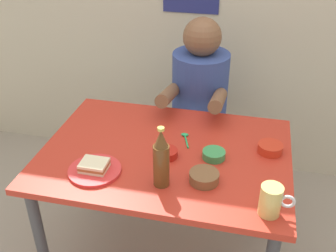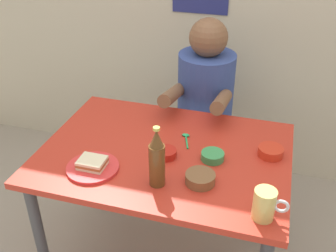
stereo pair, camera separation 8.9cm
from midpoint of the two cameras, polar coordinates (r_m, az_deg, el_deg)
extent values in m
cube|color=#B72D1E|center=(1.79, -1.80, -3.98)|extent=(1.10, 0.80, 0.03)
cylinder|color=#3F3F44|center=(1.97, -18.85, -16.39)|extent=(0.05, 0.05, 0.71)
cylinder|color=#3F3F44|center=(2.41, -10.98, -5.08)|extent=(0.05, 0.05, 0.71)
cylinder|color=#3F3F44|center=(2.25, 12.96, -8.38)|extent=(0.05, 0.05, 0.71)
cylinder|color=#4C4C51|center=(2.58, 3.10, -5.75)|extent=(0.08, 0.08, 0.41)
cylinder|color=#2D2D33|center=(2.46, 3.25, -1.55)|extent=(0.34, 0.34, 0.04)
cylinder|color=#33478C|center=(2.32, 3.45, 4.29)|extent=(0.32, 0.32, 0.52)
sphere|color=brown|center=(2.18, 3.75, 12.63)|extent=(0.21, 0.21, 0.21)
cylinder|color=brown|center=(2.07, -1.22, 4.45)|extent=(0.07, 0.31, 0.14)
cylinder|color=brown|center=(2.03, 5.93, 3.69)|extent=(0.07, 0.31, 0.14)
cylinder|color=red|center=(1.69, -11.96, -6.26)|extent=(0.22, 0.22, 0.01)
cube|color=beige|center=(1.68, -12.01, -5.90)|extent=(0.11, 0.09, 0.01)
cube|color=#9E592D|center=(1.67, -12.05, -5.58)|extent=(0.11, 0.09, 0.01)
cube|color=beige|center=(1.67, -12.10, -5.24)|extent=(0.11, 0.09, 0.01)
cylinder|color=#D1BC66|center=(1.47, 12.77, -10.39)|extent=(0.08, 0.08, 0.12)
torus|color=silver|center=(1.47, 15.08, -10.45)|extent=(0.06, 0.01, 0.06)
cylinder|color=#593819|center=(1.54, -2.64, -5.72)|extent=(0.06, 0.06, 0.18)
cone|color=#593819|center=(1.47, -2.75, -1.81)|extent=(0.05, 0.05, 0.07)
cylinder|color=#BFB74C|center=(1.45, -2.79, -0.45)|extent=(0.03, 0.03, 0.01)
cylinder|color=red|center=(1.81, 13.08, -3.13)|extent=(0.11, 0.11, 0.04)
cylinder|color=#A33521|center=(1.80, 13.12, -2.90)|extent=(0.09, 0.09, 0.02)
cylinder|color=brown|center=(1.60, 3.59, -7.35)|extent=(0.12, 0.12, 0.04)
cylinder|color=brown|center=(1.59, 3.60, -7.09)|extent=(0.10, 0.10, 0.02)
cylinder|color=#B21E14|center=(1.74, -1.65, -3.94)|extent=(0.10, 0.10, 0.03)
cylinder|color=maroon|center=(1.73, -1.66, -3.73)|extent=(0.08, 0.08, 0.02)
cylinder|color=#388C4C|center=(1.73, 5.11, -4.12)|extent=(0.10, 0.10, 0.03)
cylinder|color=#5B643A|center=(1.73, 5.12, -3.91)|extent=(0.08, 0.08, 0.02)
cylinder|color=#26A559|center=(1.84, 1.26, -2.22)|extent=(0.04, 0.11, 0.01)
ellipsoid|color=#26A559|center=(1.88, 1.06, -1.25)|extent=(0.04, 0.02, 0.01)
camera|label=1|loc=(0.04, -91.45, -0.87)|focal=42.51mm
camera|label=2|loc=(0.04, 88.55, 0.87)|focal=42.51mm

